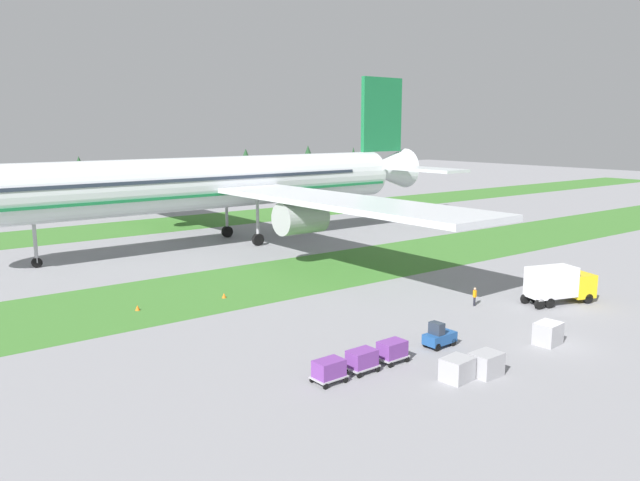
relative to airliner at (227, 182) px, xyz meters
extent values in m
plane|color=gray|center=(-1.01, -52.63, -8.82)|extent=(400.00, 400.00, 0.00)
cube|color=#3D752D|center=(-1.01, -22.11, -8.82)|extent=(320.00, 16.07, 0.01)
cube|color=#3D752D|center=(-1.01, 22.02, -8.82)|extent=(320.00, 16.07, 0.01)
cylinder|color=silver|center=(-2.34, -0.04, -0.02)|extent=(60.55, 8.31, 7.19)
cone|color=silver|center=(30.81, 0.57, 0.52)|extent=(10.44, 7.02, 6.83)
cube|color=#19703D|center=(-2.34, -0.04, -1.28)|extent=(59.07, 8.43, 0.36)
cube|color=#283342|center=(-6.02, -0.11, 0.88)|extent=(53.18, 8.24, 0.44)
cube|color=silver|center=(1.79, -23.83, -0.74)|extent=(10.33, 40.70, 0.65)
cylinder|color=#A3A3A8|center=(0.24, -17.78, -3.10)|extent=(5.97, 4.06, 3.95)
cube|color=silver|center=(0.90, 23.88, -0.74)|extent=(10.33, 40.70, 0.65)
cylinder|color=#A3A3A8|center=(-0.42, 17.77, -3.10)|extent=(5.97, 4.06, 3.95)
cube|color=silver|center=(30.25, -8.96, 1.06)|extent=(5.64, 14.83, 0.45)
cube|color=silver|center=(29.90, 10.08, 1.06)|extent=(5.64, 14.83, 0.45)
cube|color=#19703D|center=(30.08, 0.56, 9.68)|extent=(8.63, 0.94, 12.22)
cylinder|color=#A3A3A8|center=(-25.91, -0.48, -4.66)|extent=(0.44, 0.44, 7.12)
cylinder|color=black|center=(-25.91, -0.48, -8.22)|extent=(1.21, 0.44, 1.20)
cylinder|color=#A3A3A8|center=(2.43, -4.27, -4.54)|extent=(0.44, 0.44, 6.87)
cylinder|color=black|center=(2.43, -4.27, -7.97)|extent=(1.71, 0.63, 1.70)
cylinder|color=#A3A3A8|center=(2.26, 4.35, -4.54)|extent=(0.44, 0.44, 6.87)
cylinder|color=black|center=(2.26, 4.35, -7.97)|extent=(1.71, 0.63, 1.70)
cube|color=#1E4C8E|center=(-8.27, -47.84, -8.14)|extent=(2.63, 1.37, 0.77)
cube|color=#283342|center=(-8.66, -47.85, -7.30)|extent=(0.73, 1.11, 0.90)
cylinder|color=black|center=(-7.37, -47.27, -8.52)|extent=(0.61, 0.22, 0.60)
cylinder|color=black|center=(-7.34, -48.37, -8.52)|extent=(0.61, 0.22, 0.60)
cylinder|color=black|center=(-9.19, -47.32, -8.52)|extent=(0.61, 0.22, 0.60)
cylinder|color=black|center=(-9.16, -48.42, -8.52)|extent=(0.61, 0.22, 0.60)
cube|color=#A3A3A8|center=(-13.36, -47.98, -8.42)|extent=(2.24, 1.56, 0.10)
cube|color=#70388E|center=(-13.36, -47.98, -7.82)|extent=(1.97, 1.37, 1.10)
cylinder|color=black|center=(-12.55, -47.27, -8.62)|extent=(0.40, 0.13, 0.40)
cylinder|color=black|center=(-12.51, -48.65, -8.62)|extent=(0.40, 0.13, 0.40)
cylinder|color=black|center=(-14.22, -47.32, -8.62)|extent=(0.40, 0.13, 0.40)
cylinder|color=black|center=(-14.18, -48.69, -8.62)|extent=(0.40, 0.13, 0.40)
cube|color=#A3A3A8|center=(-16.26, -48.06, -8.42)|extent=(2.24, 1.56, 0.10)
cube|color=#70388E|center=(-16.26, -48.06, -7.82)|extent=(1.97, 1.37, 1.10)
cylinder|color=black|center=(-15.45, -47.35, -8.62)|extent=(0.40, 0.13, 0.40)
cylinder|color=black|center=(-15.41, -48.73, -8.62)|extent=(0.40, 0.13, 0.40)
cylinder|color=black|center=(-17.12, -47.40, -8.62)|extent=(0.40, 0.13, 0.40)
cylinder|color=black|center=(-17.08, -48.77, -8.62)|extent=(0.40, 0.13, 0.40)
cube|color=#A3A3A8|center=(-19.16, -48.14, -8.42)|extent=(2.24, 1.56, 0.10)
cube|color=#70388E|center=(-19.16, -48.14, -7.82)|extent=(1.97, 1.37, 1.10)
cylinder|color=black|center=(-18.34, -47.43, -8.62)|extent=(0.40, 0.13, 0.40)
cylinder|color=black|center=(-18.31, -48.81, -8.62)|extent=(0.40, 0.13, 0.40)
cylinder|color=black|center=(-20.02, -47.48, -8.62)|extent=(0.40, 0.13, 0.40)
cylinder|color=black|center=(-19.98, -48.86, -8.62)|extent=(0.40, 0.13, 0.40)
cube|color=yellow|center=(11.89, -47.26, -7.24)|extent=(2.78, 2.84, 2.20)
cube|color=#283342|center=(12.90, -47.57, -6.80)|extent=(0.68, 2.00, 0.97)
cube|color=silver|center=(8.69, -46.28, -6.64)|extent=(4.98, 3.52, 2.80)
cylinder|color=black|center=(12.39, -46.37, -8.34)|extent=(1.01, 0.57, 0.96)
cylinder|color=black|center=(11.81, -48.28, -8.34)|extent=(1.01, 0.57, 0.96)
cylinder|color=black|center=(8.12, -45.06, -8.34)|extent=(1.01, 0.57, 0.96)
cylinder|color=black|center=(7.53, -46.97, -8.34)|extent=(1.01, 0.57, 0.96)
cylinder|color=black|center=(7.05, -44.73, -8.34)|extent=(1.01, 0.57, 0.96)
cylinder|color=black|center=(6.46, -46.64, -8.34)|extent=(1.01, 0.57, 0.96)
cylinder|color=black|center=(2.58, -42.34, -8.40)|extent=(0.18, 0.18, 0.85)
cylinder|color=black|center=(2.74, -42.19, -8.40)|extent=(0.18, 0.18, 0.85)
cylinder|color=orange|center=(2.66, -42.27, -7.66)|extent=(0.36, 0.36, 0.62)
sphere|color=tan|center=(2.66, -42.27, -7.20)|extent=(0.24, 0.24, 0.24)
cylinder|color=orange|center=(2.50, -42.43, -7.69)|extent=(0.10, 0.10, 0.58)
cylinder|color=orange|center=(2.82, -42.11, -7.69)|extent=(0.10, 0.10, 0.58)
cube|color=#A3A3A8|center=(-10.01, -53.54, -8.03)|extent=(2.04, 1.65, 1.58)
cube|color=#A3A3A8|center=(-12.20, -52.92, -8.06)|extent=(2.16, 1.81, 1.54)
cube|color=#A3A3A8|center=(-1.27, -52.50, -7.97)|extent=(2.16, 1.80, 1.71)
cone|color=orange|center=(-14.66, -25.74, -8.59)|extent=(0.44, 0.44, 0.48)
cone|color=orange|center=(-22.99, -24.74, -8.58)|extent=(0.44, 0.44, 0.48)
cylinder|color=#4C3823|center=(-0.42, 68.20, -7.35)|extent=(0.70, 0.70, 2.95)
cone|color=#1E4223|center=(-0.42, 68.20, -2.35)|extent=(5.69, 5.69, 7.05)
cylinder|color=#4C3823|center=(20.44, 67.47, -7.43)|extent=(0.70, 0.70, 2.79)
cone|color=#1E4223|center=(20.44, 67.47, -2.99)|extent=(5.22, 5.22, 6.08)
cylinder|color=#4C3823|center=(42.37, 66.64, -7.05)|extent=(0.70, 0.70, 3.54)
cone|color=#1E4223|center=(42.37, 66.64, -1.62)|extent=(6.07, 6.07, 7.31)
cylinder|color=#4C3823|center=(65.25, 69.94, -7.04)|extent=(0.70, 0.70, 3.57)
cone|color=#1E4223|center=(65.25, 69.94, -1.38)|extent=(5.83, 5.83, 7.75)
cylinder|color=#4C3823|center=(83.18, 70.66, -7.47)|extent=(0.70, 0.70, 2.70)
cone|color=#1E4223|center=(83.18, 70.66, -2.25)|extent=(3.72, 3.72, 7.74)
camera|label=1|loc=(-42.79, -78.34, 7.56)|focal=35.03mm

